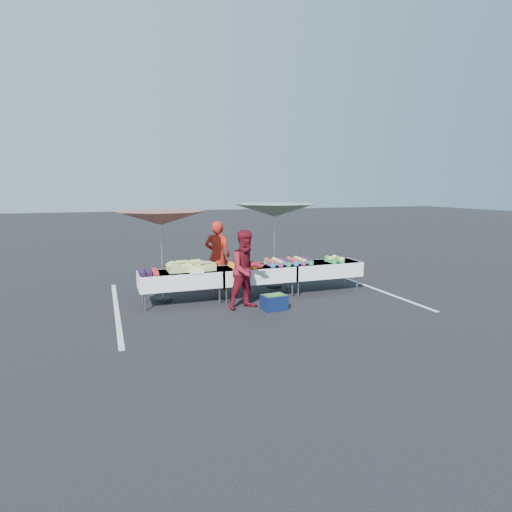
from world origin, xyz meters
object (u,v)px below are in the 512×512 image
object	(u,v)px
table_center	(256,273)
vendor	(217,255)
table_left	(181,279)
storage_bin	(274,302)
table_right	(323,268)
umbrella_left	(161,219)
umbrella_right	(275,211)
customer	(247,270)

from	to	relation	value
table_center	vendor	size ratio (longest dim) A/B	1.05
table_left	vendor	size ratio (longest dim) A/B	1.05
storage_bin	table_left	bearing A→B (deg)	141.43
table_left	table_right	xyz separation A→B (m)	(3.60, 0.00, 0.00)
vendor	umbrella_left	distance (m)	1.94
storage_bin	umbrella_left	bearing A→B (deg)	138.14
vendor	umbrella_right	world-z (taller)	umbrella_right
customer	umbrella_left	size ratio (longest dim) A/B	0.69
table_right	umbrella_left	xyz separation A→B (m)	(-3.95, 0.40, 1.32)
customer	storage_bin	distance (m)	0.91
umbrella_left	vendor	bearing A→B (deg)	25.25
table_left	umbrella_left	bearing A→B (deg)	130.95
customer	umbrella_right	world-z (taller)	umbrella_right
vendor	storage_bin	xyz separation A→B (m)	(0.66, -2.25, -0.71)
table_left	table_center	bearing A→B (deg)	0.00
table_center	umbrella_left	size ratio (longest dim) A/B	0.75
umbrella_left	storage_bin	distance (m)	3.16
umbrella_right	storage_bin	size ratio (longest dim) A/B	5.07
table_right	umbrella_right	xyz separation A→B (m)	(-1.00, 0.80, 1.43)
table_right	customer	xyz separation A→B (m)	(-2.31, -0.83, 0.27)
umbrella_right	storage_bin	distance (m)	2.79
umbrella_right	storage_bin	xyz separation A→B (m)	(-0.80, -1.94, -1.84)
vendor	customer	bearing A→B (deg)	117.87
table_center	customer	world-z (taller)	customer
table_right	storage_bin	xyz separation A→B (m)	(-1.80, -1.14, -0.41)
table_center	storage_bin	xyz separation A→B (m)	(0.00, -1.14, -0.41)
umbrella_right	storage_bin	bearing A→B (deg)	-112.34
customer	umbrella_right	bearing A→B (deg)	39.47
table_right	umbrella_left	size ratio (longest dim) A/B	0.75
table_center	umbrella_left	distance (m)	2.55
table_center	umbrella_left	bearing A→B (deg)	169.45
table_left	umbrella_right	bearing A→B (deg)	17.10
table_left	customer	bearing A→B (deg)	-32.58
vendor	table_left	bearing A→B (deg)	67.47
umbrella_right	umbrella_left	bearing A→B (deg)	-172.27
table_right	table_center	bearing A→B (deg)	180.00
storage_bin	table_center	bearing A→B (deg)	83.89
table_center	storage_bin	bearing A→B (deg)	-89.91
table_center	vendor	bearing A→B (deg)	120.67
table_center	umbrella_right	xyz separation A→B (m)	(0.80, 0.80, 1.43)
table_center	table_right	bearing A→B (deg)	0.00
table_center	customer	bearing A→B (deg)	-121.61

